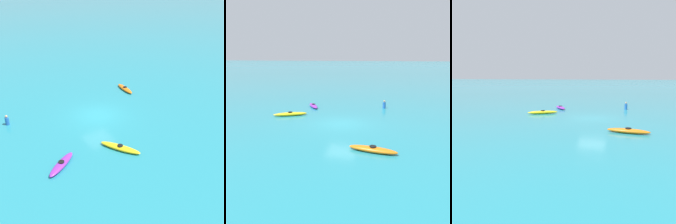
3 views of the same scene
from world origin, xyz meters
The scene contains 5 objects.
ground_plane centered at (0.00, 0.00, 0.00)m, with size 600.00×600.00×0.00m, color teal.
kayak_orange centered at (-5.37, -3.39, 0.16)m, with size 0.95×2.91×0.37m.
kayak_yellow centered at (1.25, 5.30, 0.16)m, with size 2.09×2.97×0.37m.
kayak_purple centered at (5.50, 4.72, 0.16)m, with size 2.54×2.06×0.37m.
person_near_shore centered at (7.12, -2.71, 0.39)m, with size 0.41×0.41×0.88m.
Camera 1 is at (10.13, 17.87, 11.14)m, focal length 42.13 mm.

